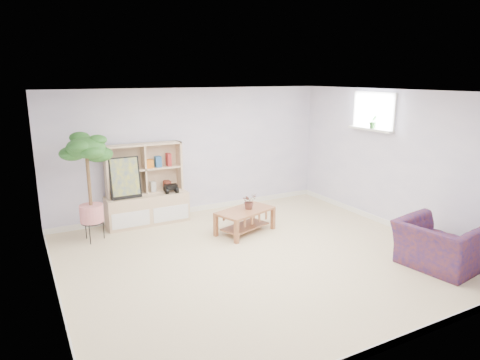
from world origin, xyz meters
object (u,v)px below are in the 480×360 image
storage_unit (146,185)px  floor_tree (89,188)px  coffee_table (245,221)px  armchair (439,242)px

storage_unit → floor_tree: bearing=-158.7°
coffee_table → armchair: bearing=-74.2°
armchair → coffee_table: bearing=25.8°
storage_unit → coffee_table: 1.89m
storage_unit → coffee_table: (1.33, -1.24, -0.52)m
storage_unit → armchair: (3.04, -3.71, -0.35)m
coffee_table → armchair: (1.70, -2.47, 0.17)m
storage_unit → armchair: size_ratio=1.43×
coffee_table → armchair: 3.01m
floor_tree → armchair: floor_tree is taller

